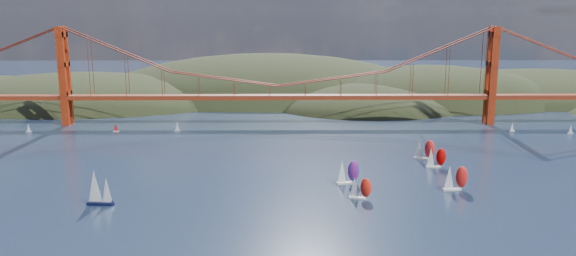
# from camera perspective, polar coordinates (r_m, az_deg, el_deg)

# --- Properties ---
(headlands) EXTENTS (725.00, 225.00, 96.00)m
(headlands) POSITION_cam_1_polar(r_m,az_deg,el_deg) (421.58, 5.29, 1.40)
(headlands) COLOR black
(headlands) RESTS_ON ground
(bridge) EXTENTS (552.00, 12.00, 55.00)m
(bridge) POSITION_cam_1_polar(r_m,az_deg,el_deg) (315.80, -1.28, 6.15)
(bridge) COLOR maroon
(bridge) RESTS_ON ground
(sloop_navy) EXTENTS (8.57, 5.02, 13.12)m
(sloop_navy) POSITION_cam_1_polar(r_m,az_deg,el_deg) (197.18, -18.72, -5.81)
(sloop_navy) COLOR black
(sloop_navy) RESTS_ON ground
(racer_0) EXTENTS (7.72, 4.34, 8.65)m
(racer_0) POSITION_cam_1_polar(r_m,az_deg,el_deg) (194.53, 7.30, -6.03)
(racer_0) COLOR white
(racer_0) RESTS_ON ground
(racer_1) EXTENTS (8.89, 3.71, 10.15)m
(racer_1) POSITION_cam_1_polar(r_m,az_deg,el_deg) (210.55, 16.62, -4.85)
(racer_1) COLOR white
(racer_1) RESTS_ON ground
(racer_3) EXTENTS (8.12, 3.31, 9.34)m
(racer_3) POSITION_cam_1_polar(r_m,az_deg,el_deg) (238.53, 14.77, -2.90)
(racer_3) COLOR silver
(racer_3) RESTS_ON ground
(racer_5) EXTENTS (8.97, 6.25, 10.05)m
(racer_5) POSITION_cam_1_polar(r_m,az_deg,el_deg) (250.33, 13.66, -2.07)
(racer_5) COLOR silver
(racer_5) RESTS_ON ground
(racer_rwb) EXTENTS (8.92, 4.92, 9.99)m
(racer_rwb) POSITION_cam_1_polar(r_m,az_deg,el_deg) (210.46, 6.06, -4.43)
(racer_rwb) COLOR silver
(racer_rwb) RESTS_ON ground
(distant_boat_1) EXTENTS (3.00, 2.00, 4.70)m
(distant_boat_1) POSITION_cam_1_polar(r_m,az_deg,el_deg) (329.06, -24.86, 0.03)
(distant_boat_1) COLOR silver
(distant_boat_1) RESTS_ON ground
(distant_boat_2) EXTENTS (3.00, 2.00, 4.70)m
(distant_boat_2) POSITION_cam_1_polar(r_m,az_deg,el_deg) (313.17, -17.09, 0.06)
(distant_boat_2) COLOR silver
(distant_boat_2) RESTS_ON ground
(distant_boat_3) EXTENTS (3.00, 2.00, 4.70)m
(distant_boat_3) POSITION_cam_1_polar(r_m,az_deg,el_deg) (307.22, -11.19, 0.14)
(distant_boat_3) COLOR silver
(distant_boat_3) RESTS_ON ground
(distant_boat_4) EXTENTS (3.00, 2.00, 4.70)m
(distant_boat_4) POSITION_cam_1_polar(r_m,az_deg,el_deg) (323.39, 21.82, 0.09)
(distant_boat_4) COLOR silver
(distant_boat_4) RESTS_ON ground
(distant_boat_5) EXTENTS (3.00, 2.00, 4.70)m
(distant_boat_5) POSITION_cam_1_polar(r_m,az_deg,el_deg) (330.26, 26.78, -0.11)
(distant_boat_5) COLOR silver
(distant_boat_5) RESTS_ON ground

